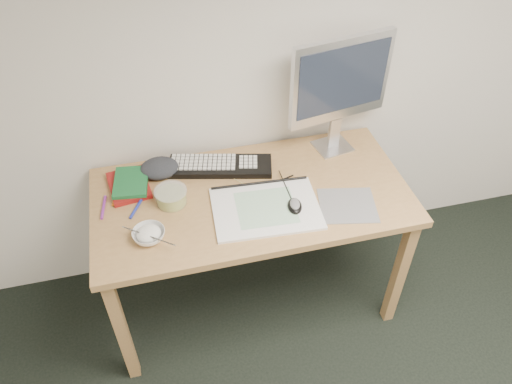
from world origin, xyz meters
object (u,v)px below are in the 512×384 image
keyboard (220,166)px  rice_bowl (149,235)px  desk (252,207)px  sketchpad (266,208)px  monitor (341,83)px

keyboard → rice_bowl: 0.51m
desk → rice_bowl: rice_bowl is taller
desk → keyboard: 0.25m
sketchpad → rice_bowl: bearing=-170.9°
keyboard → monitor: size_ratio=0.84×
keyboard → rice_bowl: size_ratio=3.63×
sketchpad → monitor: monitor is taller
sketchpad → rice_bowl: 0.50m
keyboard → monitor: bearing=16.7°
monitor → rice_bowl: size_ratio=4.34×
rice_bowl → desk: bearing=18.8°
monitor → rice_bowl: 1.07m
desk → sketchpad: (0.04, -0.11, 0.09)m
desk → monitor: size_ratio=2.45×
keyboard → sketchpad: bearing=-52.9°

